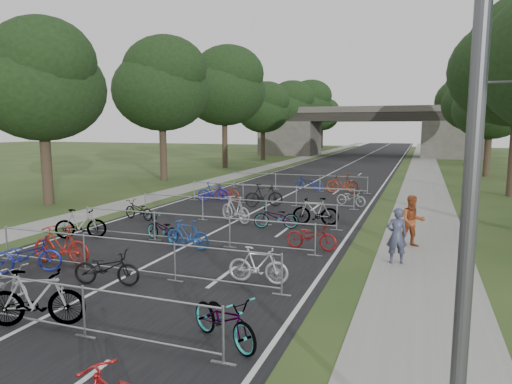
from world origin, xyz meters
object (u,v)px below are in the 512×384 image
overpass_bridge (367,132)px  pedestrian_b (412,222)px  lamppost (479,123)px  pedestrian_a (397,236)px

overpass_bridge → pedestrian_b: bearing=-81.7°
lamppost → pedestrian_a: bearing=97.4°
overpass_bridge → lamppost: size_ratio=3.78×
lamppost → pedestrian_a: 9.74m
pedestrian_b → lamppost: bearing=-104.9°
pedestrian_b → pedestrian_a: bearing=-119.0°
pedestrian_a → pedestrian_b: 2.30m
pedestrian_a → pedestrian_b: (0.41, 2.26, 0.04)m
lamppost → pedestrian_b: 11.83m
lamppost → pedestrian_b: lamppost is taller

